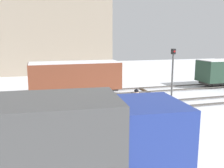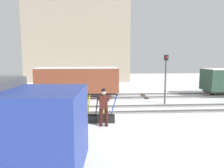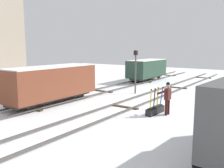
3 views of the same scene
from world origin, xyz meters
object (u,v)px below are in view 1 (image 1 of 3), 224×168
object	(u,v)px
freight_car_near_switch	(75,76)
switch_lever_frame	(128,117)
delivery_truck	(75,141)
signal_post	(173,68)
rail_worker	(136,105)

from	to	relation	value
freight_car_near_switch	switch_lever_frame	bearing A→B (deg)	-76.36
switch_lever_frame	delivery_truck	xyz separation A→B (m)	(-3.24, -5.07, 1.29)
switch_lever_frame	freight_car_near_switch	world-z (taller)	freight_car_near_switch
delivery_truck	signal_post	bearing A→B (deg)	52.81
rail_worker	delivery_truck	world-z (taller)	delivery_truck
switch_lever_frame	rail_worker	size ratio (longest dim) A/B	0.93
switch_lever_frame	rail_worker	bearing A→B (deg)	-69.27
switch_lever_frame	freight_car_near_switch	bearing A→B (deg)	107.92
switch_lever_frame	rail_worker	world-z (taller)	rail_worker
delivery_truck	switch_lever_frame	bearing A→B (deg)	61.40
signal_post	freight_car_near_switch	bearing A→B (deg)	157.32
freight_car_near_switch	delivery_truck	bearing A→B (deg)	-98.54
switch_lever_frame	rail_worker	distance (m)	0.99
switch_lever_frame	rail_worker	xyz separation A→B (m)	(0.18, -0.59, 0.77)
delivery_truck	signal_post	xyz separation A→B (m)	(7.82, 8.94, 0.57)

